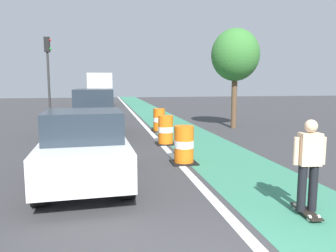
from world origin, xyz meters
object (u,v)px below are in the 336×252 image
object	(u,v)px
parked_suv_second	(95,112)
traffic_barrel_front	(184,145)
skateboarder_on_lane	(309,164)
parked_sedan_nearest	(85,148)
traffic_light_corner	(48,63)
street_tree_sidewalk	(235,55)
traffic_barrel_mid	(166,130)
traffic_barrel_back	(159,120)
delivery_truck_down_block	(100,87)
parked_sedan_third	(94,106)

from	to	relation	value
parked_suv_second	traffic_barrel_front	size ratio (longest dim) A/B	4.23
skateboarder_on_lane	parked_suv_second	xyz separation A→B (m)	(-3.89, 9.82, 0.12)
parked_sedan_nearest	traffic_light_corner	world-z (taller)	traffic_light_corner
parked_suv_second	street_tree_sidewalk	distance (m)	7.45
skateboarder_on_lane	traffic_barrel_mid	xyz separation A→B (m)	(-1.21, 7.01, -0.38)
skateboarder_on_lane	traffic_barrel_back	bearing A→B (deg)	95.05
delivery_truck_down_block	traffic_light_corner	bearing A→B (deg)	-102.62
traffic_barrel_back	traffic_barrel_mid	bearing A→B (deg)	-95.13
traffic_barrel_front	traffic_light_corner	world-z (taller)	traffic_light_corner
skateboarder_on_lane	delivery_truck_down_block	size ratio (longest dim) A/B	0.22
skateboarder_on_lane	street_tree_sidewalk	world-z (taller)	street_tree_sidewalk
traffic_barrel_mid	traffic_light_corner	distance (m)	11.54
skateboarder_on_lane	parked_sedan_third	xyz separation A→B (m)	(-4.16, 16.61, -0.08)
traffic_barrel_front	traffic_barrel_mid	xyz separation A→B (m)	(0.02, 2.99, 0.00)
parked_sedan_nearest	delivery_truck_down_block	bearing A→B (deg)	90.12
delivery_truck_down_block	traffic_barrel_mid	bearing A→B (deg)	-83.05
delivery_truck_down_block	traffic_light_corner	xyz separation A→B (m)	(-2.90, -12.94, 1.65)
parked_suv_second	delivery_truck_down_block	size ratio (longest dim) A/B	0.60
skateboarder_on_lane	traffic_light_corner	xyz separation A→B (m)	(-6.86, 16.62, 2.59)
traffic_barrel_mid	street_tree_sidewalk	distance (m)	6.46
traffic_barrel_back	delivery_truck_down_block	xyz separation A→B (m)	(-3.05, 19.24, 1.31)
skateboarder_on_lane	traffic_light_corner	bearing A→B (deg)	112.41
traffic_barrel_back	delivery_truck_down_block	bearing A→B (deg)	99.00
parked_suv_second	parked_sedan_third	size ratio (longest dim) A/B	1.11
parked_sedan_third	traffic_barrel_mid	distance (m)	10.04
traffic_barrel_front	street_tree_sidewalk	bearing A→B (deg)	57.69
parked_sedan_nearest	street_tree_sidewalk	bearing A→B (deg)	49.63
traffic_barrel_back	street_tree_sidewalk	distance (m)	5.05
parked_sedan_nearest	traffic_light_corner	distance (m)	14.58
parked_sedan_nearest	traffic_barrel_mid	bearing A→B (deg)	58.62
skateboarder_on_lane	parked_sedan_nearest	bearing A→B (deg)	146.40
parked_sedan_third	parked_suv_second	bearing A→B (deg)	-87.67
parked_sedan_third	traffic_barrel_back	size ratio (longest dim) A/B	3.81
skateboarder_on_lane	traffic_barrel_mid	world-z (taller)	skateboarder_on_lane
parked_sedan_third	traffic_barrel_front	bearing A→B (deg)	-76.89
traffic_barrel_back	street_tree_sidewalk	size ratio (longest dim) A/B	0.22
parked_suv_second	traffic_barrel_front	bearing A→B (deg)	-65.39
skateboarder_on_lane	parked_sedan_third	bearing A→B (deg)	104.07
parked_sedan_third	traffic_light_corner	xyz separation A→B (m)	(-2.69, 0.02, 2.67)
traffic_barrel_back	traffic_light_corner	bearing A→B (deg)	133.34
traffic_barrel_front	delivery_truck_down_block	size ratio (longest dim) A/B	0.14
parked_suv_second	traffic_barrel_mid	xyz separation A→B (m)	(2.68, -2.80, -0.50)
parked_sedan_nearest	street_tree_sidewalk	world-z (taller)	street_tree_sidewalk
parked_sedan_third	traffic_light_corner	distance (m)	3.79
traffic_light_corner	parked_sedan_nearest	bearing A→B (deg)	-78.12
parked_sedan_nearest	traffic_light_corner	bearing A→B (deg)	101.88
traffic_barrel_mid	skateboarder_on_lane	bearing A→B (deg)	-80.21
traffic_barrel_front	traffic_barrel_mid	size ratio (longest dim) A/B	1.00
parked_sedan_nearest	parked_suv_second	world-z (taller)	parked_suv_second
parked_suv_second	street_tree_sidewalk	xyz separation A→B (m)	(6.91, 0.93, 2.63)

